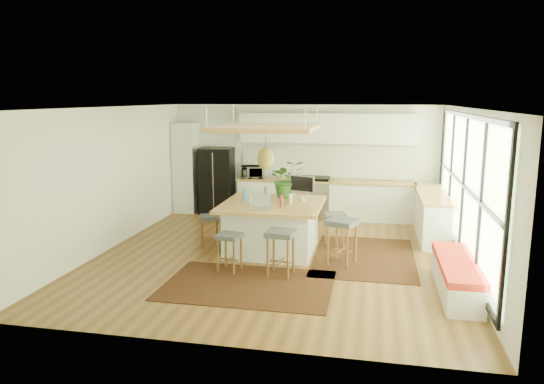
% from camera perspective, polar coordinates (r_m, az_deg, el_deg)
% --- Properties ---
extents(floor, '(7.00, 7.00, 0.00)m').
position_cam_1_polar(floor, '(9.40, 0.59, -7.21)').
color(floor, brown).
rests_on(floor, ground).
extents(ceiling, '(7.00, 7.00, 0.00)m').
position_cam_1_polar(ceiling, '(8.95, 0.63, 9.49)').
color(ceiling, white).
rests_on(ceiling, ground).
extents(wall_back, '(6.50, 0.00, 6.50)m').
position_cam_1_polar(wall_back, '(12.50, 3.65, 3.58)').
color(wall_back, white).
rests_on(wall_back, ground).
extents(wall_front, '(6.50, 0.00, 6.50)m').
position_cam_1_polar(wall_front, '(5.76, -6.01, -4.83)').
color(wall_front, white).
rests_on(wall_front, ground).
extents(wall_left, '(0.00, 7.00, 7.00)m').
position_cam_1_polar(wall_left, '(10.19, -17.64, 1.50)').
color(wall_left, white).
rests_on(wall_left, ground).
extents(wall_right, '(0.00, 7.00, 7.00)m').
position_cam_1_polar(wall_right, '(9.05, 21.25, 0.18)').
color(wall_right, white).
rests_on(wall_right, ground).
extents(window_wall, '(0.10, 6.20, 2.60)m').
position_cam_1_polar(window_wall, '(9.04, 21.08, 0.50)').
color(window_wall, black).
rests_on(window_wall, wall_right).
extents(pantry, '(0.55, 0.60, 2.25)m').
position_cam_1_polar(pantry, '(12.95, -9.62, 2.70)').
color(pantry, white).
rests_on(pantry, floor).
extents(back_counter_base, '(4.20, 0.60, 0.88)m').
position_cam_1_polar(back_counter_base, '(12.26, 5.94, -0.90)').
color(back_counter_base, white).
rests_on(back_counter_base, floor).
extents(back_counter_top, '(4.24, 0.64, 0.05)m').
position_cam_1_polar(back_counter_top, '(12.18, 5.98, 1.22)').
color(back_counter_top, '#AB823C').
rests_on(back_counter_top, back_counter_base).
extents(backsplash, '(4.20, 0.02, 0.80)m').
position_cam_1_polar(backsplash, '(12.41, 6.16, 3.50)').
color(backsplash, white).
rests_on(backsplash, wall_back).
extents(upper_cabinets, '(4.20, 0.34, 0.70)m').
position_cam_1_polar(upper_cabinets, '(12.18, 6.16, 7.14)').
color(upper_cabinets, white).
rests_on(upper_cabinets, wall_back).
extents(range, '(0.76, 0.62, 1.00)m').
position_cam_1_polar(range, '(12.28, 4.78, -0.58)').
color(range, '#A5A5AA').
rests_on(range, floor).
extents(right_counter_base, '(0.60, 2.50, 0.88)m').
position_cam_1_polar(right_counter_base, '(11.13, 17.62, -2.54)').
color(right_counter_base, white).
rests_on(right_counter_base, floor).
extents(right_counter_top, '(0.64, 2.54, 0.05)m').
position_cam_1_polar(right_counter_top, '(11.04, 17.76, -0.21)').
color(right_counter_top, '#AB823C').
rests_on(right_counter_top, right_counter_base).
extents(window_bench, '(0.52, 2.00, 0.50)m').
position_cam_1_polar(window_bench, '(8.13, 20.02, -8.91)').
color(window_bench, white).
rests_on(window_bench, floor).
extents(ceiling_panel, '(1.86, 1.86, 0.80)m').
position_cam_1_polar(ceiling_panel, '(9.44, -0.72, 5.59)').
color(ceiling_panel, '#AB823C').
rests_on(ceiling_panel, ceiling).
extents(rug_near, '(2.60, 1.80, 0.01)m').
position_cam_1_polar(rug_near, '(8.01, -2.70, -10.40)').
color(rug_near, black).
rests_on(rug_near, floor).
extents(rug_right, '(1.80, 2.60, 0.01)m').
position_cam_1_polar(rug_right, '(9.49, 10.31, -7.18)').
color(rug_right, black).
rests_on(rug_right, floor).
extents(fridge, '(0.85, 0.68, 1.65)m').
position_cam_1_polar(fridge, '(12.71, -6.27, 1.72)').
color(fridge, black).
rests_on(fridge, floor).
extents(island, '(1.85, 1.85, 0.93)m').
position_cam_1_polar(island, '(9.59, 0.04, -3.95)').
color(island, '#AB823C').
rests_on(island, floor).
extents(stool_near_left, '(0.44, 0.44, 0.65)m').
position_cam_1_polar(stool_near_left, '(8.54, -4.79, -6.60)').
color(stool_near_left, '#3F4345').
rests_on(stool_near_left, floor).
extents(stool_near_right, '(0.49, 0.49, 0.75)m').
position_cam_1_polar(stool_near_right, '(8.32, 0.98, -7.03)').
color(stool_near_right, '#3F4345').
rests_on(stool_near_right, floor).
extents(stool_right_front, '(0.62, 0.62, 0.80)m').
position_cam_1_polar(stool_right_front, '(8.94, 7.86, -5.87)').
color(stool_right_front, '#3F4345').
rests_on(stool_right_front, floor).
extents(stool_right_back, '(0.47, 0.47, 0.67)m').
position_cam_1_polar(stool_right_back, '(9.96, 7.09, -4.13)').
color(stool_right_back, '#3F4345').
rests_on(stool_right_back, floor).
extents(stool_left_side, '(0.46, 0.46, 0.62)m').
position_cam_1_polar(stool_left_side, '(9.94, -7.05, -4.16)').
color(stool_left_side, '#3F4345').
rests_on(stool_left_side, floor).
extents(laptop, '(0.38, 0.40, 0.27)m').
position_cam_1_polar(laptop, '(8.95, -1.39, -1.17)').
color(laptop, '#A5A5AA').
rests_on(laptop, island).
extents(monitor, '(0.56, 0.35, 0.49)m').
position_cam_1_polar(monitor, '(9.71, 3.39, 0.60)').
color(monitor, '#A5A5AA').
rests_on(monitor, island).
extents(microwave, '(0.61, 0.46, 0.37)m').
position_cam_1_polar(microwave, '(12.40, -2.18, 2.42)').
color(microwave, '#A5A5AA').
rests_on(microwave, back_counter_top).
extents(island_plant, '(0.92, 0.96, 0.58)m').
position_cam_1_polar(island_plant, '(9.97, 1.63, 1.05)').
color(island_plant, '#1E4C19').
rests_on(island_plant, island).
extents(island_bowl, '(0.26, 0.26, 0.05)m').
position_cam_1_polar(island_bowl, '(10.00, -2.28, -0.46)').
color(island_bowl, white).
rests_on(island_bowl, island).
extents(island_bottle_0, '(0.07, 0.07, 0.19)m').
position_cam_1_polar(island_bottle_0, '(9.68, -3.04, -0.42)').
color(island_bottle_0, '#369CDA').
rests_on(island_bottle_0, island).
extents(island_bottle_1, '(0.07, 0.07, 0.19)m').
position_cam_1_polar(island_bottle_1, '(9.41, -2.53, -0.75)').
color(island_bottle_1, white).
rests_on(island_bottle_1, island).
extents(island_bottle_2, '(0.07, 0.07, 0.19)m').
position_cam_1_polar(island_bottle_2, '(9.13, 1.20, -1.09)').
color(island_bottle_2, '#9F354A').
rests_on(island_bottle_2, island).
extents(island_bottle_3, '(0.07, 0.07, 0.19)m').
position_cam_1_polar(island_bottle_3, '(9.45, 2.18, -0.69)').
color(island_bottle_3, white).
rests_on(island_bottle_3, island).
extents(island_bottle_4, '(0.07, 0.07, 0.19)m').
position_cam_1_polar(island_bottle_4, '(9.74, -0.82, -0.34)').
color(island_bottle_4, '#4E825D').
rests_on(island_bottle_4, island).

